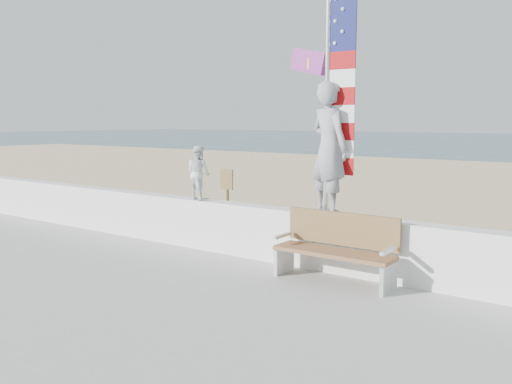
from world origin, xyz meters
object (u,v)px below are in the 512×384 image
adult (329,149)px  flag (335,90)px  bench (336,247)px  child (199,173)px

adult → flag: size_ratio=0.58×
adult → bench: bearing=154.0°
adult → flag: bearing=-156.6°
adult → child: size_ratio=2.05×
bench → flag: 2.37m
child → flag: size_ratio=0.29×
flag → bench: bearing=-55.7°
bench → flag: (-0.31, 0.45, 2.30)m
child → bench: child is taller
adult → child: bearing=23.6°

